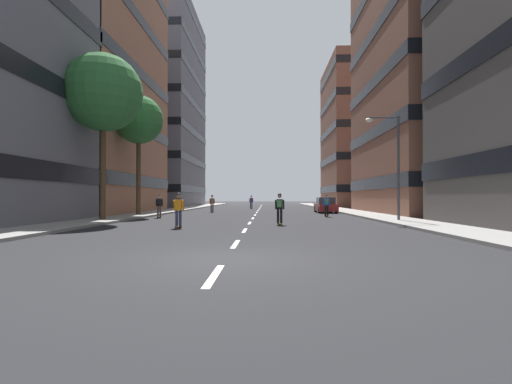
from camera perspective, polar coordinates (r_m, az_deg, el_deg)
ground_plane at (r=39.69m, az=0.20°, el=-3.02°), size 181.20×181.20×0.00m
sidewalk_left at (r=44.72m, az=-12.01°, el=-2.66°), size 3.00×83.05×0.14m
sidewalk_right at (r=44.27m, az=12.81°, el=-2.68°), size 3.00×83.05×0.14m
lane_markings at (r=39.99m, az=0.21°, el=-3.00°), size 0.16×67.20×0.01m
building_left_mid at (r=42.87m, az=-28.31°, el=14.74°), size 17.39×18.47×25.73m
building_left_far at (r=67.33m, az=-16.65°, el=12.18°), size 17.39×20.80×33.03m
building_right_mid at (r=42.26m, az=29.15°, el=16.86°), size 17.39×18.26×28.40m
building_right_far at (r=65.80m, az=18.36°, el=8.28°), size 17.39×16.21×23.53m
parked_car_near at (r=37.81m, az=10.55°, el=-2.06°), size 1.82×4.40×1.52m
street_tree_near at (r=26.90m, az=-22.24°, el=13.77°), size 4.99×4.99×10.68m
street_tree_mid at (r=32.86m, az=-17.44°, el=10.38°), size 3.98×3.98×9.81m
streetlamp_right at (r=24.98m, az=20.07°, el=5.19°), size 2.13×0.30×6.50m
skater_0 at (r=49.59m, az=-0.72°, el=-1.39°), size 0.56×0.92×1.78m
skater_1 at (r=38.28m, az=-6.71°, el=-1.58°), size 0.54×0.91×1.78m
skater_2 at (r=28.93m, az=-14.54°, el=-1.83°), size 0.55×0.92×1.78m
skater_3 at (r=21.01m, az=3.61°, el=-2.27°), size 0.55×0.92×1.78m
skater_4 at (r=19.28m, az=-11.73°, el=-2.48°), size 0.54×0.91×1.78m
skater_5 at (r=30.00m, az=10.68°, el=-1.80°), size 0.54×0.91×1.78m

